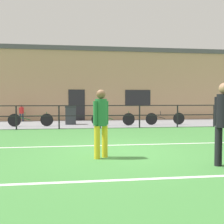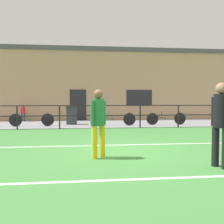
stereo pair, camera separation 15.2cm
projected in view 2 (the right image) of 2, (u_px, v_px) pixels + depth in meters
The scene contains 13 objects.
ground at pixel (117, 154), 6.94m from camera, with size 60.00×44.00×0.04m, color #42843D.
field_line_touchline at pixel (112, 145), 8.11m from camera, with size 36.00×0.11×0.00m, color white.
field_line_hash at pixel (135, 179), 4.64m from camera, with size 36.00×0.11×0.00m, color white.
pavement_strip at pixel (98, 123), 15.37m from camera, with size 48.00×5.00×0.02m, color gray.
perimeter_fence at pixel (101, 113), 12.86m from camera, with size 36.07×0.07×1.15m.
clubhouse_facade at pixel (94, 84), 18.92m from camera, with size 28.00×2.56×5.04m.
player_goalkeeper at pixel (221, 120), 5.40m from camera, with size 0.31×0.46×1.78m.
player_striker at pixel (98, 119), 6.31m from camera, with size 0.39×0.31×1.67m.
spectator_child at pixel (23, 112), 16.68m from camera, with size 0.28×0.19×1.07m.
bicycle_parked_0 at pixel (166, 119), 14.51m from camera, with size 2.25×0.04×0.76m.
bicycle_parked_1 at pixel (32, 120), 13.65m from camera, with size 2.31×0.04×0.76m.
bicycle_parked_2 at pixel (114, 119), 14.01m from camera, with size 2.37×0.04×0.77m.
trash_bin_1 at pixel (72, 115), 14.73m from camera, with size 0.61×0.52×1.03m.
Camera 2 is at (-0.94, -6.82, 1.43)m, focal length 41.69 mm.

